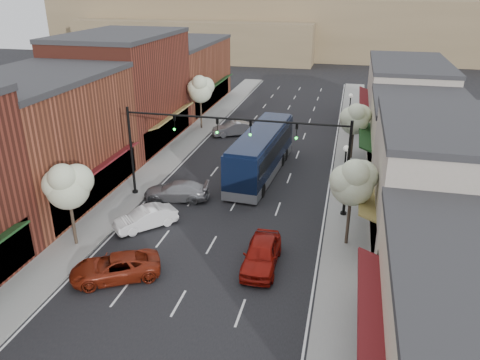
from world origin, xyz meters
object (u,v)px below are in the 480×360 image
Objects in this scene: signal_mast_right at (313,152)px; signal_mast_left at (160,140)px; lamp_post_far at (350,107)px; red_hatchback at (262,254)px; parked_car_b at (146,218)px; tree_left_near at (67,185)px; tree_right_near at (353,181)px; coach_bus at (261,152)px; tree_right_far at (355,118)px; parked_car_c at (176,191)px; parked_car_a at (115,267)px; parked_car_e at (234,129)px; lamp_post_near at (345,164)px; tree_left_far at (201,89)px.

signal_mast_right is 11.24m from signal_mast_left.
lamp_post_far is 0.92× the size of red_hatchback.
lamp_post_far reaches higher than parked_car_b.
parked_car_b is at bearing -117.22° from lamp_post_far.
signal_mast_right is 16.05m from tree_left_near.
signal_mast_left is at bearing 163.81° from tree_right_near.
coach_bus is 2.67× the size of red_hatchback.
signal_mast_right is 12.27m from tree_right_far.
parked_car_c is (-12.84, -12.09, -3.27)m from tree_right_far.
tree_right_far is 1.09× the size of parked_car_c.
lamp_post_far reaches higher than parked_car_a.
parked_car_b is (-8.49, 2.80, -0.12)m from red_hatchback.
lamp_post_far reaches higher than parked_car_e.
parked_car_a is (1.42, -10.64, -3.93)m from signal_mast_left.
signal_mast_left reaches higher than parked_car_a.
tree_right_far is 21.64m from parked_car_b.
red_hatchback is 0.97× the size of parked_car_a.
lamp_post_near is 1.04× the size of parked_car_b.
parked_car_e is at bearing 85.10° from signal_mast_left.
red_hatchback is 8.31m from parked_car_a.
parked_car_a is 1.09× the size of parked_car_e.
signal_mast_right reaches higher than red_hatchback.
signal_mast_left reaches higher than tree_left_near.
parked_car_e reaches higher than parked_car_a.
signal_mast_right is 1.93× the size of parked_car_b.
coach_bus is at bearing 127.37° from signal_mast_right.
signal_mast_right reaches higher than parked_car_c.
tree_left_far reaches higher than lamp_post_far.
signal_mast_right is at bearing 30.14° from tree_left_near.
red_hatchback is at bearing -65.24° from tree_left_far.
coach_bus is 8.45m from parked_car_c.
parked_car_a is at bearing -6.71° from parked_car_c.
signal_mast_left is at bearing -123.86° from lamp_post_far.
parked_car_c is (-10.12, -0.15, -3.90)m from signal_mast_right.
parked_car_c is (-8.03, 7.45, -0.10)m from red_hatchback.
tree_left_far is 1.27× the size of red_hatchback.
tree_right_far reaches higher than parked_car_c.
coach_bus is (9.05, -11.63, -2.58)m from tree_left_far.
signal_mast_left is at bearing 158.71° from parked_car_a.
parked_car_c is 1.09× the size of parked_car_e.
coach_bus is at bearing 126.05° from tree_right_near.
tree_right_near is at bearing 35.10° from red_hatchback.
lamp_post_near is (-0.55, 6.56, -1.45)m from tree_right_near.
signal_mast_left is (-11.24, 0.00, 0.00)m from signal_mast_right.
lamp_post_near reaches higher than parked_car_b.
lamp_post_far is at bearing 83.78° from signal_mast_right.
lamp_post_far is 0.34× the size of coach_bus.
red_hatchback reaches higher than parked_car_b.
coach_bus is 2.60× the size of parked_car_a.
parked_car_c is (-5.30, -6.46, -1.30)m from coach_bus.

